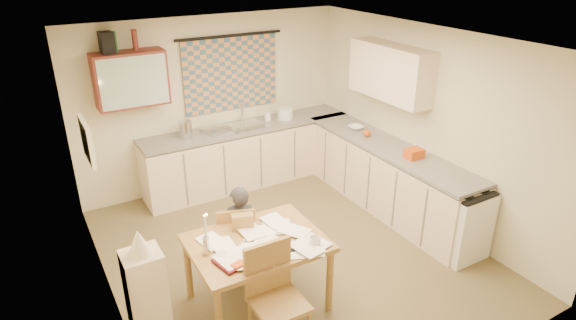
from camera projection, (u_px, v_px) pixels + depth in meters
floor at (291, 253)px, 5.76m from camera, size 4.00×4.50×0.02m
ceiling at (291, 40)px, 4.72m from camera, size 4.00×4.50×0.02m
wall_back at (212, 103)px, 7.02m from camera, size 4.00×0.02×2.50m
wall_front at (450, 267)px, 3.46m from camera, size 4.00×0.02×2.50m
wall_left at (98, 203)px, 4.32m from camera, size 0.02×4.50×2.50m
wall_right at (426, 125)px, 6.16m from camera, size 0.02×4.50×2.50m
window_blind at (231, 74)px, 6.96m from camera, size 1.45×0.03×1.05m
curtain_rod at (230, 36)px, 6.72m from camera, size 1.60×0.04×0.04m
wall_cabinet at (131, 79)px, 6.13m from camera, size 0.90×0.34×0.70m
wall_cabinet_glass at (134, 82)px, 5.99m from camera, size 0.84×0.02×0.64m
upper_cabinet_right at (390, 72)px, 6.27m from camera, size 0.34×1.30×0.70m
framed_print at (87, 141)px, 4.47m from camera, size 0.04×0.50×0.40m
print_canvas at (90, 141)px, 4.48m from camera, size 0.01×0.42×0.32m
counter_back at (252, 154)px, 7.32m from camera, size 3.30×0.62×0.92m
counter_right at (386, 177)px, 6.59m from camera, size 0.62×2.95×0.92m
stove at (460, 222)px, 5.58m from camera, size 0.55×0.55×0.85m
sink at (246, 129)px, 7.10m from camera, size 0.59×0.50×0.10m
tap at (242, 113)px, 7.19m from camera, size 0.04×0.04×0.28m
dish_rack at (215, 130)px, 6.86m from camera, size 0.44×0.41×0.06m
kettle at (185, 129)px, 6.62m from camera, size 0.21×0.21×0.24m
mixing_bowl at (285, 114)px, 7.36m from camera, size 0.32×0.32×0.16m
soap_bottle at (267, 115)px, 7.27m from camera, size 0.12×0.12×0.18m
bowl at (356, 127)px, 6.96m from camera, size 0.22×0.22×0.05m
orange_bag at (414, 154)px, 6.01m from camera, size 0.23×0.17×0.12m
fruit_orange at (367, 133)px, 6.68m from camera, size 0.10×0.10×0.10m
speaker at (107, 43)px, 5.83m from camera, size 0.17×0.21×0.26m
bottle_green at (114, 42)px, 5.87m from camera, size 0.08×0.08×0.26m
bottle_brown at (135, 40)px, 5.98m from camera, size 0.08×0.08×0.26m
dining_table at (258, 272)px, 4.80m from camera, size 1.30×1.00×0.75m
chair_far at (237, 251)px, 5.31m from camera, size 0.51×0.51×0.88m
chair_near at (278, 318)px, 4.31m from camera, size 0.46×0.46×1.01m
person at (240, 232)px, 5.17m from camera, size 0.48×0.39×1.09m
shelf_stand at (148, 305)px, 4.13m from camera, size 0.32×0.30×1.07m
lampshade at (139, 242)px, 3.87m from camera, size 0.20×0.20×0.22m
letter_rack at (243, 222)px, 4.82m from camera, size 0.24×0.17×0.16m
mug at (315, 241)px, 4.57m from camera, size 0.14×0.14×0.09m
magazine at (220, 268)px, 4.24m from camera, size 0.33×0.37×0.03m
book at (223, 259)px, 4.37m from camera, size 0.20×0.25×0.02m
orange_box at (238, 265)px, 4.26m from camera, size 0.14×0.11×0.04m
eyeglasses at (288, 251)px, 4.48m from camera, size 0.14×0.09×0.02m
candle_holder at (206, 246)px, 4.42m from camera, size 0.06×0.06×0.18m
candle at (205, 226)px, 4.36m from camera, size 0.02×0.02×0.22m
candle_flame at (206, 215)px, 4.30m from camera, size 0.02×0.02×0.02m
papers at (266, 242)px, 4.60m from camera, size 1.11×0.92×0.03m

